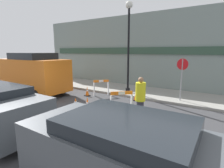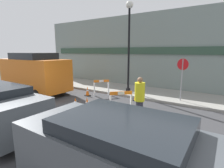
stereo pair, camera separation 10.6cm
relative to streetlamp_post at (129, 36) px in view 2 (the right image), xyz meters
The scene contains 16 objects.
ground_plane 6.57m from the streetlamp_post, 100.72° to the right, with size 60.00×60.00×0.00m, color #38383A.
sidewalk_slab 3.86m from the streetlamp_post, 142.57° to the left, with size 18.00×3.19×0.14m.
storefront_facade 2.81m from the streetlamp_post, 112.46° to the left, with size 18.00×0.22×5.50m.
streetlamp_post is the anchor object (origin of this frame).
stop_sign 3.94m from the streetlamp_post, ahead, with size 0.59×0.13×2.25m.
barricade_0 5.09m from the streetlamp_post, 65.78° to the right, with size 0.78×0.78×1.09m.
barricade_1 3.62m from the streetlamp_post, 132.67° to the right, with size 0.73×0.82×1.00m.
traffic_cone_0 4.33m from the streetlamp_post, 134.90° to the right, with size 0.30×0.30×0.60m.
traffic_cone_1 5.27m from the streetlamp_post, 89.46° to the right, with size 0.30×0.30×0.71m.
traffic_cone_2 5.64m from the streetlamp_post, 90.32° to the right, with size 0.30×0.30×0.55m.
traffic_cone_3 5.81m from the streetlamp_post, 82.89° to the right, with size 0.30×0.30×0.49m.
traffic_cone_4 5.32m from the streetlamp_post, 101.75° to the right, with size 0.30×0.30×0.51m.
traffic_cone_5 3.80m from the streetlamp_post, 45.39° to the right, with size 0.30×0.30×0.57m.
person_worker 5.39m from the streetlamp_post, 56.01° to the right, with size 0.53×0.53×1.80m.
parked_car_2 8.88m from the streetlamp_post, 62.20° to the right, with size 4.06×1.88×1.64m.
work_van 6.56m from the streetlamp_post, 148.37° to the right, with size 4.99×2.20×2.66m.
Camera 2 is at (6.36, -4.57, 2.77)m, focal length 28.00 mm.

